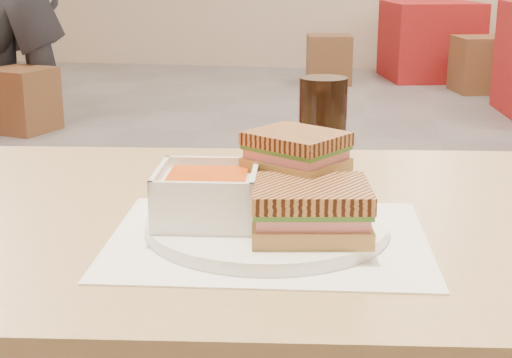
% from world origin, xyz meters
% --- Properties ---
extents(main_table, '(1.28, 0.85, 0.75)m').
position_xyz_m(main_table, '(0.03, -1.91, 0.64)').
color(main_table, '#9F7F57').
rests_on(main_table, ground).
extents(tray_liner, '(0.40, 0.32, 0.00)m').
position_xyz_m(tray_liner, '(0.03, -2.01, 0.75)').
color(tray_liner, white).
rests_on(tray_liner, main_table).
extents(plate, '(0.29, 0.29, 0.02)m').
position_xyz_m(plate, '(0.02, -1.98, 0.76)').
color(plate, white).
rests_on(plate, tray_liner).
extents(soup_bowl, '(0.13, 0.13, 0.06)m').
position_xyz_m(soup_bowl, '(-0.05, -2.00, 0.80)').
color(soup_bowl, white).
rests_on(soup_bowl, plate).
extents(panini_lower, '(0.15, 0.13, 0.06)m').
position_xyz_m(panini_lower, '(0.08, -2.03, 0.80)').
color(panini_lower, tan).
rests_on(panini_lower, plate).
extents(panini_upper, '(0.14, 0.13, 0.05)m').
position_xyz_m(panini_upper, '(0.05, -1.95, 0.84)').
color(panini_upper, tan).
rests_on(panini_upper, panini_lower).
extents(cola_glass, '(0.07, 0.07, 0.15)m').
position_xyz_m(cola_glass, '(0.06, -1.73, 0.83)').
color(cola_glass, black).
rests_on(cola_glass, main_table).
extents(bg_table_2, '(0.97, 0.97, 0.70)m').
position_xyz_m(bg_table_2, '(0.54, 4.46, 0.35)').
color(bg_table_2, maroon).
rests_on(bg_table_2, ground).
extents(bg_chair_0r, '(0.44, 0.44, 0.41)m').
position_xyz_m(bg_chair_0r, '(-2.15, 1.68, 0.20)').
color(bg_chair_0r, brown).
rests_on(bg_chair_0r, ground).
extents(bg_chair_2l, '(0.44, 0.44, 0.43)m').
position_xyz_m(bg_chair_2l, '(-0.36, 4.01, 0.22)').
color(bg_chair_2l, brown).
rests_on(bg_chair_2l, ground).
extents(bg_chair_2r, '(0.50, 0.50, 0.46)m').
position_xyz_m(bg_chair_2r, '(0.92, 3.76, 0.23)').
color(bg_chair_2r, brown).
rests_on(bg_chair_2r, ground).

